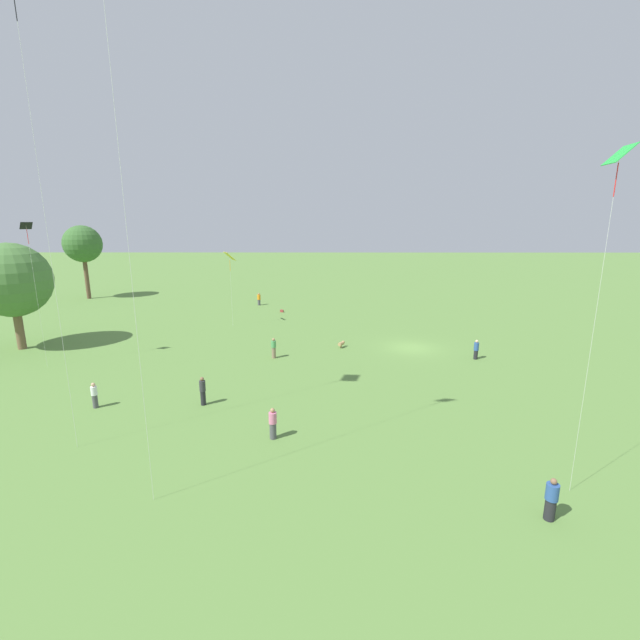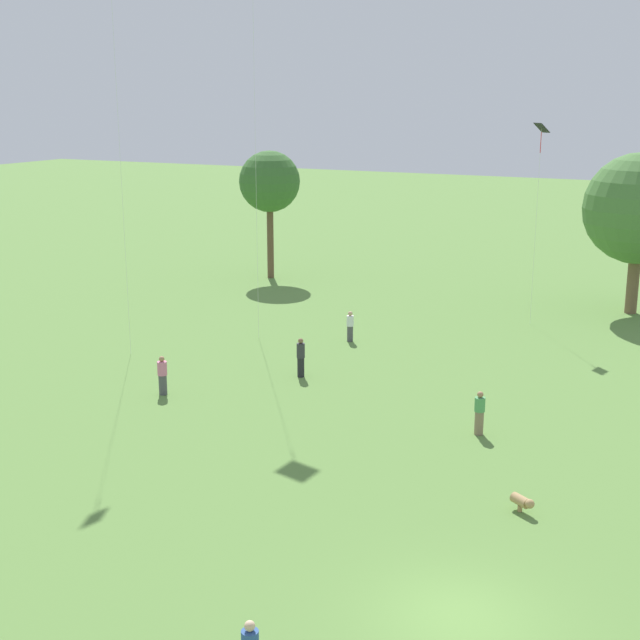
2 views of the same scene
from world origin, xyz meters
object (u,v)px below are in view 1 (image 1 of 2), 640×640
at_px(kite_1, 27,233).
at_px(kite_4, 617,171).
at_px(kite_3, 230,257).
at_px(picnic_bag_0, 282,311).
at_px(person_2, 273,424).
at_px(dog_0, 342,343).
at_px(person_4, 274,348).
at_px(person_3, 476,350).
at_px(person_0, 551,500).
at_px(person_1, 94,395).
at_px(person_6, 203,391).
at_px(person_5, 259,299).

height_order(kite_1, kite_4, kite_4).
height_order(kite_3, picnic_bag_0, kite_3).
relative_size(person_2, picnic_bag_0, 3.77).
relative_size(dog_0, picnic_bag_0, 1.82).
distance_m(person_4, picnic_bag_0, 18.44).
relative_size(person_3, kite_4, 0.12).
relative_size(person_2, person_4, 1.00).
xyz_separation_m(kite_1, kite_3, (13.24, -11.95, -2.84)).
height_order(person_0, person_3, person_0).
bearing_deg(person_4, kite_3, -155.43).
bearing_deg(person_1, kite_4, 60.62).
xyz_separation_m(person_4, picnic_bag_0, (18.40, 1.02, -0.69)).
relative_size(person_1, picnic_bag_0, 3.55).
bearing_deg(kite_3, kite_4, -128.38).
bearing_deg(person_3, person_4, -81.53).
bearing_deg(kite_3, person_3, -100.00).
relative_size(kite_4, dog_0, 16.69).
bearing_deg(kite_4, kite_1, -66.24).
bearing_deg(person_0, dog_0, -99.10).
height_order(person_6, kite_4, kite_4).
distance_m(person_3, kite_3, 25.96).
bearing_deg(person_0, kite_4, -161.30).
distance_m(person_2, kite_4, 18.32).
bearing_deg(picnic_bag_0, person_4, -176.84).
xyz_separation_m(person_1, dog_0, (12.86, -15.64, -0.43)).
bearing_deg(person_1, person_6, 83.03).
bearing_deg(person_4, kite_4, 36.40).
distance_m(person_5, kite_1, 29.88).
relative_size(person_0, person_2, 1.02).
bearing_deg(person_6, kite_3, 0.63).
bearing_deg(person_2, person_4, 99.45).
distance_m(person_4, person_5, 23.42).
bearing_deg(person_4, picnic_bag_0, -179.44).
bearing_deg(kite_1, person_2, 147.61).
bearing_deg(person_2, kite_1, 152.52).
xyz_separation_m(person_6, kite_4, (-8.61, -17.89, 11.97)).
bearing_deg(person_2, person_1, 164.93).
bearing_deg(person_1, dog_0, 118.55).
height_order(person_1, person_2, person_2).
height_order(kite_4, picnic_bag_0, kite_4).
bearing_deg(kite_4, person_2, -58.68).
bearing_deg(person_6, picnic_bag_0, -10.70).
xyz_separation_m(person_5, dog_0, (-19.90, -10.32, -0.45)).
bearing_deg(kite_4, person_4, -91.10).
bearing_deg(picnic_bag_0, person_0, -160.20).
relative_size(person_5, kite_1, 0.15).
relative_size(person_0, person_3, 1.06).
bearing_deg(person_2, person_5, 102.64).
xyz_separation_m(person_1, picnic_bag_0, (28.19, -8.84, -0.65)).
bearing_deg(person_0, person_2, -54.78).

